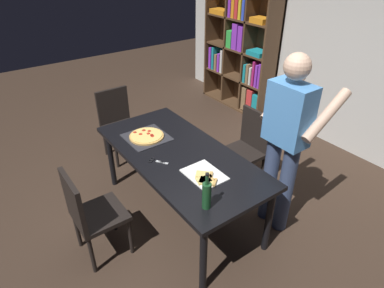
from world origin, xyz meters
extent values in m
plane|color=#38281E|center=(0.00, 0.00, 0.00)|extent=(12.00, 12.00, 0.00)
cube|color=silver|center=(0.00, 2.60, 1.40)|extent=(6.40, 0.10, 2.80)
cube|color=black|center=(0.00, 0.00, 0.73)|extent=(1.89, 0.89, 0.04)
cylinder|color=black|center=(-0.87, -0.37, 0.35)|extent=(0.06, 0.06, 0.71)
cylinder|color=black|center=(0.87, -0.37, 0.35)|extent=(0.06, 0.06, 0.71)
cylinder|color=black|center=(-0.87, 0.37, 0.35)|extent=(0.06, 0.06, 0.71)
cylinder|color=black|center=(0.87, 0.37, 0.35)|extent=(0.06, 0.06, 0.71)
cube|color=black|center=(0.00, -0.85, 0.43)|extent=(0.42, 0.42, 0.04)
cube|color=black|center=(0.00, -1.04, 0.68)|extent=(0.42, 0.04, 0.45)
cylinder|color=black|center=(0.18, -0.67, 0.21)|extent=(0.04, 0.04, 0.41)
cylinder|color=black|center=(-0.18, -0.67, 0.21)|extent=(0.04, 0.04, 0.41)
cylinder|color=black|center=(0.18, -1.03, 0.21)|extent=(0.04, 0.04, 0.41)
cylinder|color=black|center=(-0.18, -1.03, 0.21)|extent=(0.04, 0.04, 0.41)
cube|color=black|center=(0.00, 0.85, 0.43)|extent=(0.42, 0.42, 0.04)
cube|color=black|center=(0.00, 1.04, 0.68)|extent=(0.42, 0.04, 0.45)
cylinder|color=black|center=(-0.18, 0.67, 0.21)|extent=(0.04, 0.04, 0.41)
cylinder|color=black|center=(0.18, 0.67, 0.21)|extent=(0.04, 0.04, 0.41)
cylinder|color=black|center=(-0.18, 1.03, 0.21)|extent=(0.04, 0.04, 0.41)
cylinder|color=black|center=(0.18, 1.03, 0.21)|extent=(0.04, 0.04, 0.41)
cube|color=black|center=(-1.35, 0.00, 0.43)|extent=(0.42, 0.42, 0.04)
cube|color=black|center=(-1.54, 0.00, 0.68)|extent=(0.04, 0.42, 0.45)
cylinder|color=black|center=(-1.17, -0.18, 0.21)|extent=(0.04, 0.04, 0.41)
cylinder|color=black|center=(-1.17, 0.18, 0.21)|extent=(0.04, 0.04, 0.41)
cylinder|color=black|center=(-1.53, -0.18, 0.21)|extent=(0.04, 0.04, 0.41)
cylinder|color=black|center=(-1.53, 0.18, 0.21)|extent=(0.04, 0.04, 0.41)
cube|color=#513823|center=(-2.42, 2.35, 0.97)|extent=(0.03, 0.35, 1.95)
cube|color=#513823|center=(-1.05, 2.35, 0.97)|extent=(0.03, 0.35, 1.95)
cube|color=#513823|center=(-1.73, 2.35, 0.01)|extent=(1.40, 0.35, 0.03)
cube|color=#513823|center=(-1.73, 2.51, 0.97)|extent=(1.40, 0.03, 1.95)
cube|color=#513823|center=(-1.73, 2.35, 0.50)|extent=(1.34, 0.29, 0.03)
cube|color=#513823|center=(-1.73, 2.35, 0.97)|extent=(1.34, 0.29, 0.03)
cube|color=#513823|center=(-1.73, 2.35, 1.45)|extent=(1.34, 0.29, 0.03)
cube|color=#513823|center=(-1.95, 2.35, 0.97)|extent=(0.03, 0.29, 1.89)
cube|color=#513823|center=(-1.51, 2.35, 0.97)|extent=(0.03, 0.29, 1.89)
cube|color=olive|center=(-1.41, 2.33, 0.24)|extent=(0.09, 0.22, 0.39)
cube|color=red|center=(-1.28, 2.33, 0.24)|extent=(0.12, 0.22, 0.38)
cube|color=teal|center=(-1.15, 2.33, 0.22)|extent=(0.11, 0.22, 0.34)
cube|color=purple|center=(-2.33, 2.33, 0.70)|extent=(0.06, 0.22, 0.37)
cube|color=teal|center=(-2.25, 2.33, 0.71)|extent=(0.05, 0.22, 0.39)
cube|color=olive|center=(-2.18, 2.33, 0.66)|extent=(0.05, 0.22, 0.29)
cube|color=purple|center=(-2.10, 2.33, 0.68)|extent=(0.05, 0.22, 0.32)
cube|color=silver|center=(-2.02, 2.33, 0.71)|extent=(0.05, 0.22, 0.39)
cube|color=teal|center=(-1.44, 2.33, 0.67)|extent=(0.05, 0.22, 0.30)
cube|color=olive|center=(-1.38, 2.33, 0.68)|extent=(0.05, 0.22, 0.32)
cube|color=silver|center=(-1.32, 2.33, 0.66)|extent=(0.04, 0.22, 0.28)
cube|color=#B21E66|center=(-1.25, 2.33, 0.71)|extent=(0.04, 0.22, 0.39)
cube|color=purple|center=(-1.19, 2.33, 0.69)|extent=(0.04, 0.22, 0.35)
cube|color=purple|center=(-1.12, 2.33, 0.71)|extent=(0.04, 0.22, 0.39)
cube|color=green|center=(-1.86, 2.33, 1.12)|extent=(0.11, 0.22, 0.27)
cube|color=purple|center=(-1.73, 2.33, 1.19)|extent=(0.12, 0.22, 0.40)
cube|color=purple|center=(-1.60, 2.33, 1.18)|extent=(0.10, 0.22, 0.38)
cube|color=teal|center=(-1.28, 2.33, 1.02)|extent=(0.29, 0.25, 0.07)
cube|color=orange|center=(-2.18, 2.33, 1.50)|extent=(0.36, 0.25, 0.07)
cube|color=purple|center=(-1.88, 2.33, 1.64)|extent=(0.05, 0.22, 0.35)
cube|color=orange|center=(-1.81, 2.33, 1.60)|extent=(0.06, 0.22, 0.28)
cube|color=red|center=(-1.73, 2.33, 1.63)|extent=(0.06, 0.22, 0.34)
cube|color=yellow|center=(-1.65, 2.33, 1.61)|extent=(0.05, 0.22, 0.30)
cube|color=blue|center=(-1.58, 2.33, 1.66)|extent=(0.05, 0.22, 0.39)
cube|color=orange|center=(-1.28, 2.33, 1.50)|extent=(0.27, 0.25, 0.08)
cylinder|color=#38476B|center=(0.75, 0.70, 0.47)|extent=(0.14, 0.14, 0.95)
cylinder|color=#38476B|center=(0.55, 0.70, 0.47)|extent=(0.14, 0.14, 0.95)
cube|color=#4C8CD1|center=(0.65, 0.70, 1.23)|extent=(0.38, 0.22, 0.55)
sphere|color=#E0B293|center=(0.65, 0.70, 1.64)|extent=(0.22, 0.22, 0.22)
cylinder|color=#E0B293|center=(0.88, 0.88, 1.25)|extent=(0.09, 0.50, 0.39)
cylinder|color=#E0B293|center=(0.42, 0.88, 1.25)|extent=(0.09, 0.50, 0.39)
cube|color=#2D2D33|center=(-0.44, -0.11, 0.76)|extent=(0.41, 0.41, 0.01)
cylinder|color=tan|center=(-0.44, -0.11, 0.77)|extent=(0.35, 0.35, 0.02)
cylinder|color=#EACC6B|center=(-0.44, -0.11, 0.78)|extent=(0.32, 0.32, 0.01)
cylinder|color=#B22819|center=(-0.38, -0.07, 0.79)|extent=(0.04, 0.04, 0.00)
cylinder|color=#B22819|center=(-0.49, -0.05, 0.79)|extent=(0.04, 0.04, 0.00)
cylinder|color=#B22819|center=(-0.54, -0.08, 0.79)|extent=(0.04, 0.04, 0.00)
cylinder|color=#B22819|center=(-0.45, -0.08, 0.79)|extent=(0.04, 0.04, 0.00)
cylinder|color=#B22819|center=(-0.49, -0.15, 0.79)|extent=(0.04, 0.04, 0.00)
cylinder|color=#B22819|center=(-0.41, -0.07, 0.79)|extent=(0.04, 0.04, 0.00)
cylinder|color=#B22819|center=(-0.56, -0.18, 0.79)|extent=(0.04, 0.04, 0.00)
cube|color=white|center=(0.41, -0.02, 0.76)|extent=(0.36, 0.28, 0.01)
cube|color=#EACC6B|center=(0.52, -0.06, 0.77)|extent=(0.17, 0.16, 0.02)
cube|color=tan|center=(0.57, -0.03, 0.77)|extent=(0.07, 0.09, 0.02)
cube|color=#EACC6B|center=(0.49, -0.07, 0.77)|extent=(0.12, 0.16, 0.02)
cube|color=tan|center=(0.51, -0.01, 0.77)|extent=(0.09, 0.05, 0.02)
cube|color=#EACC6B|center=(0.43, -0.03, 0.77)|extent=(0.16, 0.16, 0.02)
cube|color=tan|center=(0.47, 0.01, 0.77)|extent=(0.08, 0.08, 0.02)
cylinder|color=#194723|center=(0.74, -0.25, 0.86)|extent=(0.07, 0.07, 0.22)
cylinder|color=#194723|center=(0.74, -0.25, 1.01)|extent=(0.03, 0.03, 0.08)
cylinder|color=black|center=(0.74, -0.25, 1.06)|extent=(0.03, 0.03, 0.02)
cube|color=silver|center=(0.04, -0.22, 0.76)|extent=(0.10, 0.09, 0.01)
cube|color=silver|center=(0.04, -0.22, 0.76)|extent=(0.11, 0.06, 0.01)
torus|color=black|center=(-0.06, -0.26, 0.76)|extent=(0.06, 0.06, 0.01)
torus|color=black|center=(-0.04, -0.29, 0.76)|extent=(0.06, 0.06, 0.01)
camera|label=1|loc=(2.21, -1.45, 2.47)|focal=30.92mm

